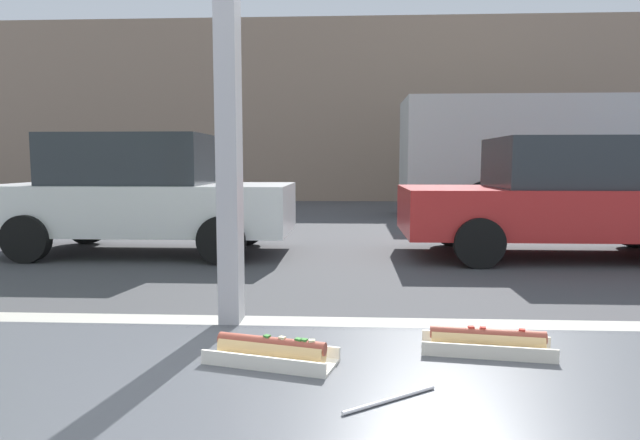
{
  "coord_description": "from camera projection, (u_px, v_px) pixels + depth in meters",
  "views": [
    {
      "loc": [
        0.29,
        -1.25,
        1.34
      ],
      "look_at": [
        0.06,
        3.16,
        0.88
      ],
      "focal_mm": 31.38,
      "sensor_mm": 36.0,
      "label": 1
    }
  ],
  "objects": [
    {
      "name": "parked_car_red",
      "position": [
        571.0,
        197.0,
        7.84
      ],
      "size": [
        4.58,
        2.07,
        1.67
      ],
      "color": "red",
      "rests_on": "ground"
    },
    {
      "name": "ground_plane",
      "position": [
        331.0,
        242.0,
        9.34
      ],
      "size": [
        60.0,
        60.0,
        0.0
      ],
      "primitive_type": "plane",
      "color": "#424244"
    },
    {
      "name": "hotdog_tray_near",
      "position": [
        487.0,
        342.0,
        1.14
      ],
      "size": [
        0.27,
        0.12,
        0.05
      ],
      "color": "beige",
      "rests_on": "window_counter"
    },
    {
      "name": "box_truck",
      "position": [
        549.0,
        152.0,
        13.61
      ],
      "size": [
        7.34,
        2.44,
        2.86
      ],
      "color": "beige",
      "rests_on": "ground"
    },
    {
      "name": "loose_straw",
      "position": [
        390.0,
        400.0,
        0.91
      ],
      "size": [
        0.16,
        0.12,
        0.01
      ],
      "primitive_type": "cylinder",
      "rotation": [
        0.0,
        1.57,
        0.62
      ],
      "color": "white",
      "rests_on": "window_counter"
    },
    {
      "name": "hotdog_tray_far",
      "position": [
        271.0,
        351.0,
        1.09
      ],
      "size": [
        0.27,
        0.16,
        0.05
      ],
      "color": "silver",
      "rests_on": "window_counter"
    },
    {
      "name": "building_facade_far",
      "position": [
        341.0,
        112.0,
        19.37
      ],
      "size": [
        28.0,
        1.2,
        6.14
      ],
      "primitive_type": "cube",
      "color": "gray",
      "rests_on": "ground"
    },
    {
      "name": "parked_car_white",
      "position": [
        142.0,
        194.0,
        8.15
      ],
      "size": [
        4.23,
        1.92,
        1.73
      ],
      "color": "silver",
      "rests_on": "ground"
    },
    {
      "name": "sidewalk_strip",
      "position": [
        294.0,
        401.0,
        2.98
      ],
      "size": [
        16.0,
        2.8,
        0.13
      ],
      "primitive_type": "cube",
      "color": "#B2ADA3",
      "rests_on": "ground"
    }
  ]
}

